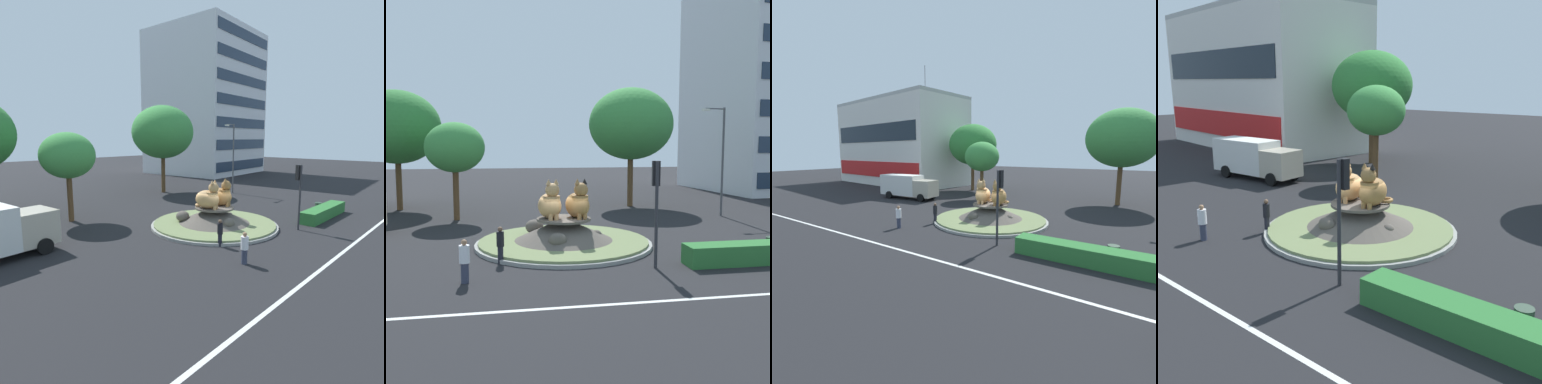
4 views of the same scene
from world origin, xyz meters
TOP-DOWN VIEW (x-y plane):
  - ground_plane at (0.00, 0.00)m, footprint 160.00×160.00m
  - lane_centreline at (0.00, -8.74)m, footprint 112.00×0.20m
  - roundabout_island at (-0.02, 0.01)m, footprint 9.08×9.08m
  - cat_statue_calico at (-0.70, -0.03)m, footprint 1.44×2.26m
  - cat_statue_tabby at (0.75, -0.05)m, footprint 1.49×2.19m
  - traffic_light_mast at (3.19, -4.81)m, footprint 0.35×0.46m
  - clipped_hedge_strip at (7.91, -4.91)m, footprint 6.65×1.20m
  - broadleaf_tree_behind_island at (-11.10, 14.82)m, footprint 6.82×6.82m
  - second_tree_near_tower at (-6.17, 9.08)m, footprint 4.05×4.05m
  - third_tree_left at (7.77, 13.69)m, footprint 7.05×7.05m
  - streetlight_arm at (12.60, 7.32)m, footprint 1.82×0.34m
  - pedestrian_black_shirt at (-3.25, -3.00)m, footprint 0.33×0.33m
  - pedestrian_white_shirt at (-4.59, -5.55)m, footprint 0.39×0.39m

SIDE VIEW (x-z plane):
  - ground_plane at x=0.00m, z-range 0.00..0.00m
  - lane_centreline at x=0.00m, z-range 0.00..0.01m
  - clipped_hedge_strip at x=7.91m, z-range 0.00..0.90m
  - roundabout_island at x=-0.02m, z-range -0.16..1.27m
  - pedestrian_black_shirt at x=-3.25m, z-range 0.05..1.68m
  - pedestrian_white_shirt at x=-4.59m, z-range 0.04..1.70m
  - cat_statue_calico at x=-0.70m, z-range 1.15..3.21m
  - cat_statue_tabby at x=0.75m, z-range 1.15..3.21m
  - traffic_light_mast at x=3.19m, z-range 0.91..5.42m
  - streetlight_arm at x=12.60m, z-range 0.55..8.42m
  - second_tree_near_tower at x=-6.17m, z-range 1.62..8.37m
  - broadleaf_tree_behind_island at x=-11.10m, z-range 1.84..11.35m
  - third_tree_left at x=7.77m, z-range 1.97..11.94m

